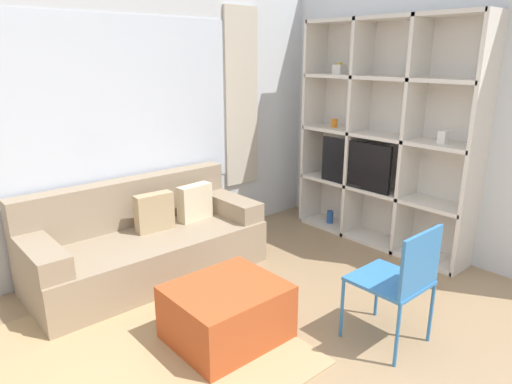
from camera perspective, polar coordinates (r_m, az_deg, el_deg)
The scene contains 7 objects.
wall_back at distance 4.34m, azimuth -18.15°, elevation 8.61°, with size 6.09×0.11×2.70m.
wall_right at distance 4.89m, azimuth 17.89°, elevation 9.40°, with size 0.07×4.02×2.70m, color silver.
area_rug at distance 3.27m, azimuth -17.69°, elevation -19.80°, with size 2.22×1.89×0.01m, color tan.
shelving_unit at distance 4.81m, azimuth 15.71°, elevation 6.63°, with size 0.37×1.91×2.26m.
couch_main at distance 4.22m, azimuth -13.58°, elevation -6.23°, with size 2.03×0.88×0.83m.
ottoman at distance 3.27m, azimuth -3.68°, elevation -14.80°, with size 0.75×0.64×0.40m.
folding_chair at distance 3.19m, azimuth 17.72°, elevation -9.99°, with size 0.44×0.46×0.86m.
Camera 1 is at (-1.68, -1.10, 1.92)m, focal length 32.00 mm.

